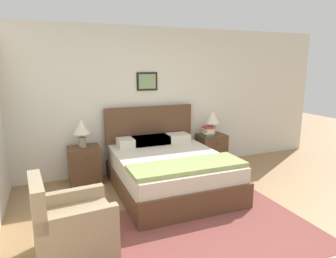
% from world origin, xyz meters
% --- Properties ---
extents(ground_plane, '(16.00, 16.00, 0.00)m').
position_xyz_m(ground_plane, '(0.00, 0.00, 0.00)').
color(ground_plane, '#99754C').
extents(wall_back, '(7.30, 0.09, 2.60)m').
position_xyz_m(wall_back, '(-0.00, 2.69, 1.30)').
color(wall_back, silver).
rests_on(wall_back, ground_plane).
extents(area_rug_main, '(2.79, 1.79, 0.01)m').
position_xyz_m(area_rug_main, '(-0.26, 0.29, 0.00)').
color(area_rug_main, brown).
rests_on(area_rug_main, ground_plane).
extents(bed, '(1.64, 2.02, 1.21)m').
position_xyz_m(bed, '(-0.10, 1.64, 0.32)').
color(bed, brown).
rests_on(bed, ground_plane).
extents(armchair, '(0.83, 0.71, 0.87)m').
position_xyz_m(armchair, '(-1.68, 0.45, 0.30)').
color(armchair, '#998466').
rests_on(armchair, ground_plane).
extents(nightstand_near_window, '(0.51, 0.44, 0.62)m').
position_xyz_m(nightstand_near_window, '(-1.31, 2.40, 0.31)').
color(nightstand_near_window, brown).
rests_on(nightstand_near_window, ground_plane).
extents(nightstand_by_door, '(0.51, 0.44, 0.62)m').
position_xyz_m(nightstand_by_door, '(1.11, 2.40, 0.31)').
color(nightstand_by_door, brown).
rests_on(nightstand_by_door, ground_plane).
extents(table_lamp_near_window, '(0.27, 0.27, 0.46)m').
position_xyz_m(table_lamp_near_window, '(-1.32, 2.41, 0.93)').
color(table_lamp_near_window, gray).
rests_on(table_lamp_near_window, nightstand_near_window).
extents(table_lamp_by_door, '(0.27, 0.27, 0.46)m').
position_xyz_m(table_lamp_by_door, '(1.12, 2.41, 0.93)').
color(table_lamp_by_door, gray).
rests_on(table_lamp_by_door, nightstand_by_door).
extents(book_thick_bottom, '(0.17, 0.24, 0.04)m').
position_xyz_m(book_thick_bottom, '(0.99, 2.36, 0.64)').
color(book_thick_bottom, '#4C7551').
rests_on(book_thick_bottom, nightstand_by_door).
extents(book_hardcover_middle, '(0.20, 0.22, 0.03)m').
position_xyz_m(book_hardcover_middle, '(0.99, 2.36, 0.68)').
color(book_hardcover_middle, silver).
rests_on(book_hardcover_middle, book_thick_bottom).
extents(book_novel_upper, '(0.15, 0.24, 0.03)m').
position_xyz_m(book_novel_upper, '(0.99, 2.36, 0.71)').
color(book_novel_upper, silver).
rests_on(book_novel_upper, book_hardcover_middle).
extents(book_slim_near_top, '(0.20, 0.23, 0.03)m').
position_xyz_m(book_slim_near_top, '(0.99, 2.36, 0.74)').
color(book_slim_near_top, beige).
rests_on(book_slim_near_top, book_novel_upper).
extents(book_paperback_top, '(0.20, 0.22, 0.03)m').
position_xyz_m(book_paperback_top, '(0.99, 2.36, 0.78)').
color(book_paperback_top, '#B7332D').
rests_on(book_paperback_top, book_slim_near_top).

